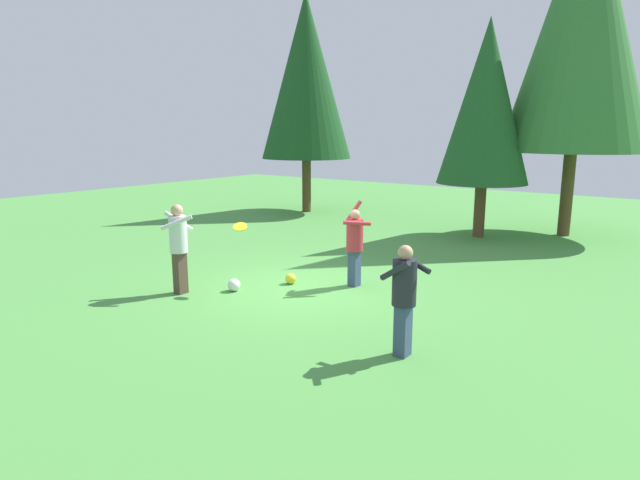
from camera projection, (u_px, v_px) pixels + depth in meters
name	position (u px, v px, depth m)	size (l,w,h in m)	color
ground_plane	(304.00, 288.00, 10.87)	(40.00, 40.00, 0.00)	#4C9342
person_thrower	(355.00, 241.00, 10.85)	(0.66, 0.66, 1.74)	#38476B
person_catcher	(178.00, 241.00, 10.33)	(0.74, 0.74, 1.75)	#4C382D
person_bystander	(404.00, 292.00, 7.45)	(0.63, 0.59, 1.60)	#38476B
frisbee	(240.00, 227.00, 10.47)	(0.37, 0.36, 0.14)	yellow
ball_yellow	(291.00, 279.00, 11.15)	(0.22, 0.22, 0.22)	yellow
ball_white	(234.00, 285.00, 10.65)	(0.25, 0.25, 0.25)	white
tree_right	(583.00, 21.00, 15.06)	(4.08, 4.08, 9.74)	brown
tree_center	(486.00, 103.00, 15.29)	(2.60, 2.60, 6.21)	brown
tree_far_left	(306.00, 77.00, 19.95)	(3.36, 3.36, 8.03)	brown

